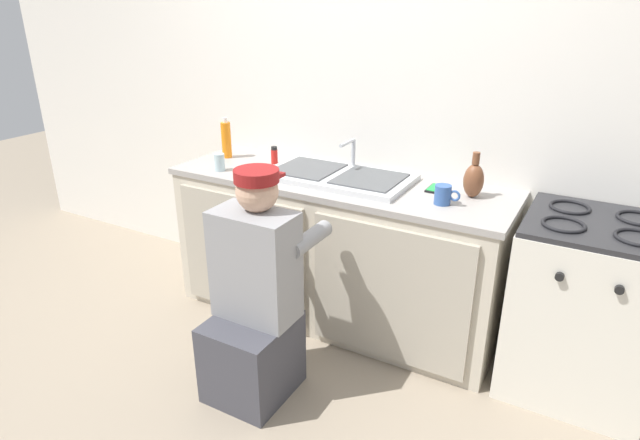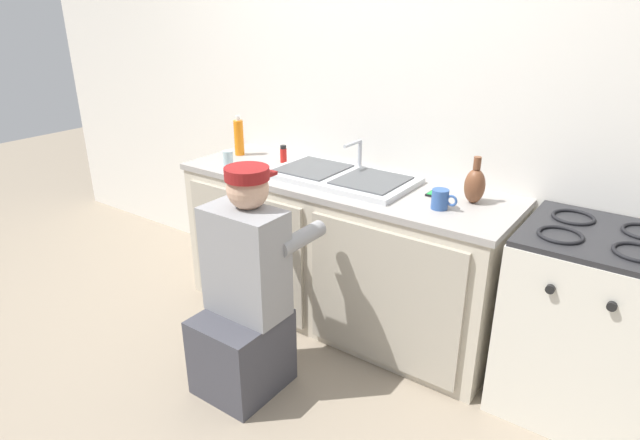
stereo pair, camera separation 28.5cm
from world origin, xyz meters
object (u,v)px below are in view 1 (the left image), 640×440
Objects in this scene: plumber_person at (255,305)px; spice_bottle_red at (274,155)px; sink_double_basin at (338,176)px; soap_bottle_orange at (226,140)px; stove_range at (583,307)px; water_glass at (220,162)px; cell_phone at (435,188)px; vase_decorative at (474,180)px; coffee_mug at (443,195)px.

plumber_person is 10.52× the size of spice_bottle_red.
spice_bottle_red is (-0.47, 0.08, 0.03)m from sink_double_basin.
spice_bottle_red is at bearing 4.95° from soap_bottle_orange.
stove_range is 0.80× the size of plumber_person.
water_glass is 1.23m from cell_phone.
cell_phone is 0.61× the size of vase_decorative.
sink_double_basin is 0.63m from coffee_mug.
vase_decorative is (1.39, 0.27, 0.04)m from water_glass.
plumber_person is 4.42× the size of soap_bottle_orange.
water_glass is 0.40× the size of soap_bottle_orange.
coffee_mug is 0.50× the size of soap_bottle_orange.
cell_phone is 0.21m from vase_decorative.
water_glass is at bearing -60.10° from soap_bottle_orange.
plumber_person reaches higher than stove_range.
vase_decorative is at bearing 172.63° from stove_range.
cell_phone is 1.00m from spice_bottle_red.
vase_decorative is 0.20m from coffee_mug.
plumber_person is at bearing -122.43° from cell_phone.
vase_decorative is (-0.59, 0.08, 0.51)m from stove_range.
coffee_mug is (0.10, -0.19, 0.04)m from cell_phone.
spice_bottle_red is at bearing 54.41° from water_glass.
plumber_person is at bearing -131.34° from vase_decorative.
plumber_person is 1.11m from cell_phone.
water_glass is 0.71× the size of cell_phone.
vase_decorative is at bearing -0.22° from spice_bottle_red.
sink_double_basin is at bearing 179.90° from stove_range.
cell_phone is at bearing 117.50° from coffee_mug.
sink_double_basin reaches higher than stove_range.
spice_bottle_red is at bearing -179.20° from cell_phone.
cell_phone is (-0.79, 0.09, 0.43)m from stove_range.
water_glass is at bearing 137.85° from plumber_person.
vase_decorative reaches higher than water_glass.
vase_decorative is at bearing 60.61° from coffee_mug.
stove_range is at bearing 5.55° from water_glass.
plumber_person is at bearing -133.83° from coffee_mug.
soap_bottle_orange is at bearing 174.13° from coffee_mug.
stove_range is 0.84m from coffee_mug.
soap_bottle_orange is at bearing 133.47° from plumber_person.
sink_double_basin is 6.35× the size of coffee_mug.
spice_bottle_red is (-0.45, 0.85, 0.45)m from plumber_person.
soap_bottle_orange is at bearing -179.08° from vase_decorative.
vase_decorative is 0.92× the size of soap_bottle_orange.
water_glass is 0.79× the size of coffee_mug.
vase_decorative reaches higher than stove_range.
coffee_mug is at bearing -62.50° from cell_phone.
plumber_person reaches higher than spice_bottle_red.
plumber_person is 1.04m from coffee_mug.
stove_range is 3.54× the size of soap_bottle_orange.
cell_phone is at bearing 13.54° from water_glass.
soap_bottle_orange reaches higher than cell_phone.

